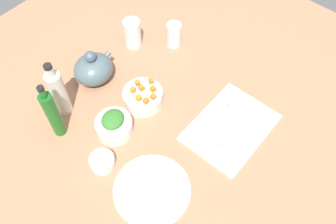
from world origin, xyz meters
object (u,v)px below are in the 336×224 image
bowl_small_side (102,162)px  bowl_greens (114,127)px  drinking_glass_0 (174,35)px  drinking_glass_1 (133,33)px  cutting_board (230,128)px  plate_tofu (152,190)px  teapot (93,69)px  bottle_0 (59,92)px  bowl_carrots (143,97)px  bottle_1 (53,114)px

bowl_small_side → bowl_greens: bearing=28.0°
drinking_glass_0 → drinking_glass_1: 17.25cm
cutting_board → bowl_small_side: bearing=148.7°
plate_tofu → teapot: bearing=67.4°
teapot → bottle_0: (-17.76, -2.50, 4.79)cm
bottle_0 → teapot: bearing=8.0°
bowl_carrots → teapot: teapot is taller
bottle_1 → drinking_glass_1: size_ratio=2.06×
plate_tofu → bowl_small_side: size_ratio=2.97×
bowl_carrots → drinking_glass_0: 32.75cm
bowl_small_side → teapot: teapot is taller
bowl_greens → drinking_glass_0: bearing=14.5°
bowl_greens → drinking_glass_1: bearing=35.2°
plate_tofu → bowl_carrots: bowl_carrots is taller
bottle_0 → drinking_glass_0: bearing=-9.6°
teapot → bottle_0: size_ratio=0.69×
bowl_greens → bowl_carrots: bearing=4.1°
bottle_0 → bottle_1: (-7.31, -6.08, 0.58)cm
bottle_1 → drinking_glass_1: (48.61, 10.24, -4.83)cm
cutting_board → bottle_0: size_ratio=1.32×
bowl_carrots → bottle_1: bottle_1 is taller
plate_tofu → bowl_small_side: 19.48cm
drinking_glass_0 → cutting_board: bearing=-113.7°
cutting_board → drinking_glass_1: size_ratio=2.62×
bottle_0 → bottle_1: size_ratio=0.97×
bowl_carrots → teapot: size_ratio=0.87×
teapot → drinking_glass_0: teapot is taller
bottle_0 → drinking_glass_0: 53.57cm
bottle_0 → plate_tofu: bearing=-93.2°
cutting_board → bowl_greens: bearing=132.4°
bowl_carrots → drinking_glass_1: bearing=51.0°
bottle_1 → drinking_glass_0: bottle_1 is taller
teapot → bottle_0: bearing=-172.0°
teapot → bottle_1: size_ratio=0.67×
plate_tofu → drinking_glass_0: 66.97cm
bowl_greens → bowl_small_side: bowl_greens is taller
cutting_board → teapot: (-15.93, 54.35, 5.18)cm
cutting_board → bottle_1: size_ratio=1.27×
bowl_greens → cutting_board: bearing=-47.6°
bowl_small_side → bottle_0: bottle_0 is taller
bowl_greens → drinking_glass_0: drinking_glass_0 is taller
bowl_carrots → bowl_small_side: (-28.32, -7.57, -0.79)cm
bottle_1 → drinking_glass_1: bottle_1 is taller
drinking_glass_1 → bowl_greens: bearing=-144.8°
bowl_carrots → teapot: 22.89cm
plate_tofu → bowl_carrots: bearing=47.4°
drinking_glass_1 → cutting_board: bearing=-97.7°
cutting_board → bowl_greens: bowl_greens is taller
teapot → drinking_glass_1: bearing=4.0°
bowl_small_side → drinking_glass_0: size_ratio=0.79×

